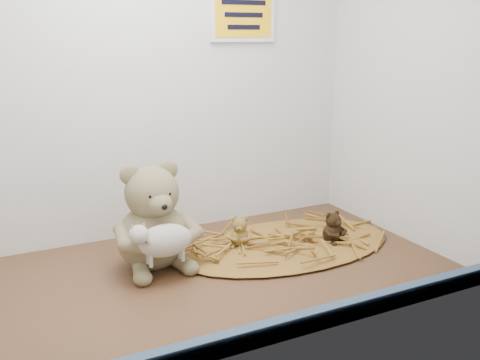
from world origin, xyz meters
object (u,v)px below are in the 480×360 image
main_teddy (152,215)px  mini_teddy_tan (240,230)px  toy_lamb (165,241)px  mini_teddy_brown (333,226)px

main_teddy → mini_teddy_tan: main_teddy is taller
main_teddy → toy_lamb: main_teddy is taller
mini_teddy_tan → toy_lamb: bearing=-126.1°
mini_teddy_tan → mini_teddy_brown: 22.94cm
toy_lamb → mini_teddy_tan: size_ratio=2.05×
mini_teddy_brown → toy_lamb: bearing=173.3°
main_teddy → toy_lamb: 9.01cm
mini_teddy_brown → main_teddy: bearing=162.1°
mini_teddy_tan → main_teddy: bearing=-147.6°
main_teddy → toy_lamb: bearing=-92.1°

